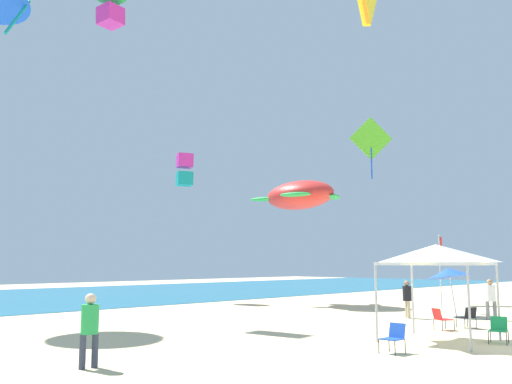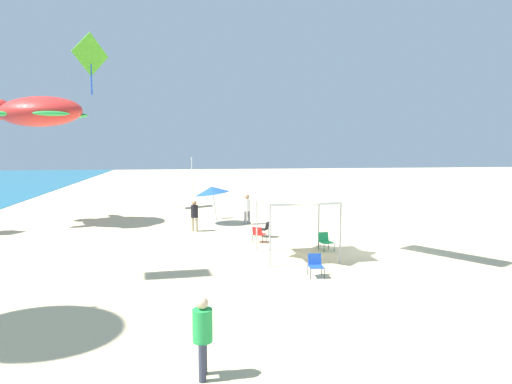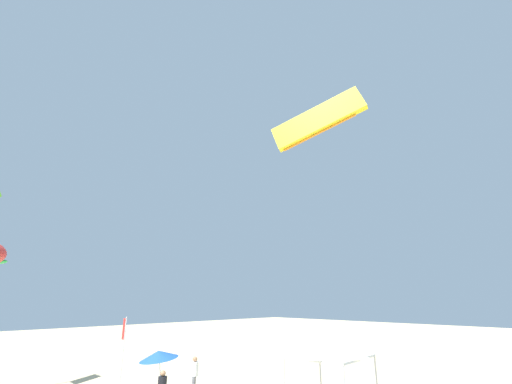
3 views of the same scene
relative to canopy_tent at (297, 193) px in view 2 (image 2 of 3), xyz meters
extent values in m
cube|color=beige|center=(0.59, -3.58, -2.81)|extent=(120.00, 120.00, 0.10)
cylinder|color=#B7B7BC|center=(-1.28, -1.58, -1.54)|extent=(0.07, 0.07, 2.43)
cylinder|color=#B7B7BC|center=(1.51, -1.37, -1.54)|extent=(0.07, 0.07, 2.43)
cylinder|color=#B7B7BC|center=(-1.51, 1.37, -1.54)|extent=(0.07, 0.07, 2.43)
cylinder|color=#B7B7BC|center=(1.28, 1.58, -1.54)|extent=(0.07, 0.07, 2.43)
cube|color=silver|center=(0.00, 0.00, -0.27)|extent=(3.09, 3.23, 0.10)
pyramid|color=silver|center=(0.00, 0.00, 0.06)|extent=(3.03, 3.16, 0.58)
cylinder|color=silver|center=(8.36, 3.30, -1.64)|extent=(0.10, 0.36, 2.24)
cone|color=blue|center=(8.38, 3.46, -0.72)|extent=(2.05, 2.07, 0.75)
cylinder|color=black|center=(3.09, 0.89, -2.56)|extent=(0.02, 0.02, 0.40)
cylinder|color=black|center=(3.34, 1.34, -2.56)|extent=(0.02, 0.02, 0.40)
cylinder|color=black|center=(2.63, 1.13, -2.56)|extent=(0.02, 0.02, 0.40)
cylinder|color=black|center=(2.88, 1.59, -2.56)|extent=(0.02, 0.02, 0.40)
cube|color=red|center=(2.99, 1.24, -2.36)|extent=(0.70, 0.70, 0.03)
cube|color=red|center=(2.73, 1.38, -2.15)|extent=(0.35, 0.50, 0.41)
cylinder|color=black|center=(-3.40, 0.15, -2.56)|extent=(0.02, 0.02, 0.40)
cylinder|color=black|center=(-3.42, -0.37, -2.56)|extent=(0.02, 0.02, 0.40)
cylinder|color=black|center=(-2.88, 0.13, -2.56)|extent=(0.02, 0.02, 0.40)
cylinder|color=black|center=(-2.90, -0.39, -2.56)|extent=(0.02, 0.02, 0.40)
cube|color=blue|center=(-3.15, -0.12, -2.36)|extent=(0.54, 0.54, 0.03)
cube|color=blue|center=(-2.86, -0.13, -2.15)|extent=(0.15, 0.50, 0.41)
cylinder|color=black|center=(0.51, -1.38, -2.56)|extent=(0.02, 0.02, 0.40)
cylinder|color=black|center=(0.63, -1.88, -2.56)|extent=(0.02, 0.02, 0.40)
cylinder|color=black|center=(1.01, -1.25, -2.56)|extent=(0.02, 0.02, 0.40)
cylinder|color=black|center=(1.14, -1.75, -2.56)|extent=(0.02, 0.02, 0.40)
cube|color=#198C4C|center=(0.82, -1.56, -2.36)|extent=(0.63, 0.63, 0.03)
cube|color=#198C4C|center=(1.10, -1.49, -2.15)|extent=(0.25, 0.51, 0.41)
cylinder|color=black|center=(4.64, 1.04, -2.56)|extent=(0.02, 0.02, 0.40)
cylinder|color=black|center=(4.19, 1.30, -2.56)|extent=(0.02, 0.02, 0.40)
cylinder|color=black|center=(4.39, 0.59, -2.56)|extent=(0.02, 0.02, 0.40)
cylinder|color=black|center=(3.93, 0.85, -2.56)|extent=(0.02, 0.02, 0.40)
cube|color=black|center=(4.29, 0.95, -2.36)|extent=(0.71, 0.71, 0.03)
cube|color=black|center=(4.15, 0.69, -2.15)|extent=(0.49, 0.36, 0.41)
cylinder|color=silver|center=(10.03, 4.67, -0.79)|extent=(0.06, 0.06, 3.94)
cube|color=red|center=(10.21, 4.67, 0.53)|extent=(0.30, 0.02, 1.10)
cylinder|color=slate|center=(7.88, 1.51, -2.35)|extent=(0.16, 0.16, 0.82)
cylinder|color=slate|center=(8.10, 1.28, -2.35)|extent=(0.16, 0.16, 0.82)
cylinder|color=white|center=(7.99, 1.39, -1.59)|extent=(0.43, 0.43, 0.71)
sphere|color=#A87A56|center=(7.99, 1.39, -1.10)|extent=(0.27, 0.27, 0.27)
cylinder|color=#33384C|center=(-10.30, 4.04, -2.35)|extent=(0.16, 0.16, 0.81)
cylinder|color=#33384C|center=(-9.99, 4.01, -2.35)|extent=(0.16, 0.16, 0.81)
cylinder|color=green|center=(-10.14, 4.02, -1.60)|extent=(0.42, 0.42, 0.70)
sphere|color=beige|center=(-10.14, 4.02, -1.11)|extent=(0.26, 0.26, 0.26)
cylinder|color=#C6B28C|center=(6.07, 4.36, -2.37)|extent=(0.15, 0.15, 0.78)
cylinder|color=#C6B28C|center=(6.28, 4.58, -2.37)|extent=(0.15, 0.15, 0.78)
cylinder|color=black|center=(6.17, 4.47, -1.65)|extent=(0.40, 0.40, 0.67)
sphere|color=#A87A56|center=(6.17, 4.47, -1.18)|extent=(0.25, 0.25, 0.25)
ellipsoid|color=red|center=(9.36, 13.33, 3.91)|extent=(5.30, 5.89, 2.12)
sphere|color=red|center=(10.21, 15.91, 4.04)|extent=(1.22, 1.22, 1.22)
ellipsoid|color=green|center=(11.46, 14.06, 3.70)|extent=(2.02, 1.65, 0.27)
ellipsoid|color=green|center=(7.55, 12.21, 3.70)|extent=(1.41, 2.05, 0.27)
ellipsoid|color=green|center=(10.13, 11.35, 3.70)|extent=(2.02, 1.65, 0.27)
cube|color=#66D82D|center=(15.01, 11.65, 8.17)|extent=(2.29, 2.02, 3.00)
cylinder|color=blue|center=(15.01, 11.65, 6.44)|extent=(0.11, 0.11, 2.12)
camera|label=1|loc=(-17.28, -8.39, -0.23)|focal=39.00mm
camera|label=2|loc=(-19.82, 3.97, 2.31)|focal=33.27mm
camera|label=3|loc=(-9.45, 13.97, 2.09)|focal=24.30mm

